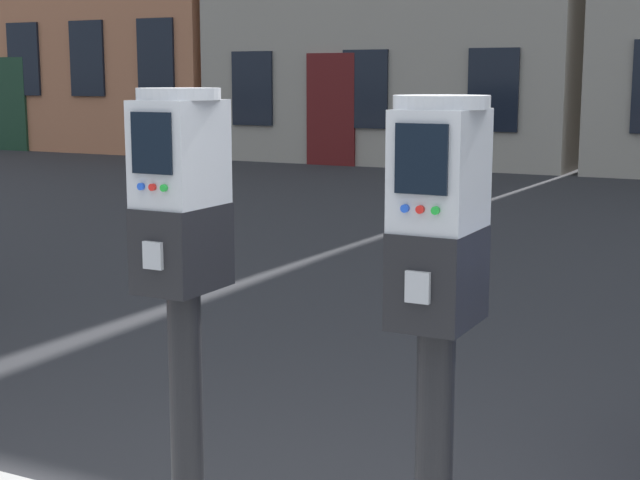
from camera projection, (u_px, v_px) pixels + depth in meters
parking_meter_near_kerb at (183, 266)px, 2.49m from camera, size 0.22×0.25×1.49m
parking_meter_twin_adjacent at (437, 297)px, 2.18m from camera, size 0.22×0.25×1.47m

